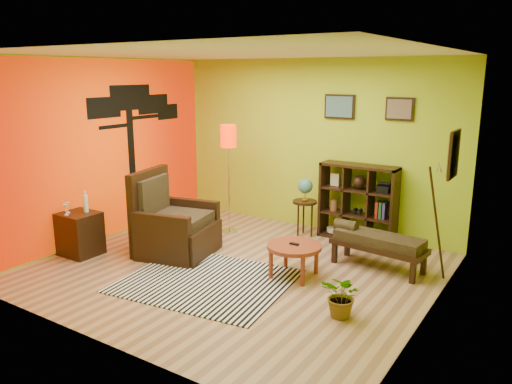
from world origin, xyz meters
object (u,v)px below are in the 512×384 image
Objects in this scene: floor_lamp at (229,146)px; cube_shelf at (359,203)px; coffee_table at (294,249)px; armchair at (173,229)px; side_cabinet at (80,233)px; globe_table at (305,193)px; bench at (376,241)px; potted_plant at (343,300)px.

cube_shelf is (1.92, 0.77, -0.83)m from floor_lamp.
coffee_table is 0.58× the size of armchair.
floor_lamp reaches higher than armchair.
floor_lamp is (1.19, 2.02, 1.12)m from side_cabinet.
globe_table is (-0.66, 1.56, 0.34)m from coffee_table.
coffee_table is 2.33m from floor_lamp.
cube_shelf is at bearing 85.74° from coffee_table.
coffee_table is 1.73m from globe_table.
side_cabinet is at bearing -154.17° from bench.
globe_table reaches higher than potted_plant.
floor_lamp reaches higher than side_cabinet.
coffee_table is 0.54× the size of bench.
armchair is 2.92m from potted_plant.
armchair is 2.17m from globe_table.
globe_table is 1.93× the size of potted_plant.
side_cabinet is 3.96m from potted_plant.
potted_plant is at bearing -82.86° from bench.
floor_lamp is 1.88× the size of globe_table.
cube_shelf reaches higher than potted_plant.
globe_table is 0.72× the size of bench.
side_cabinet is 0.53× the size of floor_lamp.
armchair is at bearing 35.88° from side_cabinet.
armchair reaches higher than bench.
floor_lamp is (0.12, 1.24, 1.07)m from armchair.
cube_shelf is 1.19m from bench.
side_cabinet is at bearing -132.54° from globe_table.
potted_plant is at bearing 4.06° from side_cabinet.
floor_lamp reaches higher than cube_shelf.
potted_plant is at bearing -71.58° from cube_shelf.
coffee_table is 0.58× the size of cube_shelf.
cube_shelf is at bearing 41.90° from side_cabinet.
coffee_table is 1.85m from cube_shelf.
floor_lamp is 3.49m from potted_plant.
globe_table is at bearing 113.03° from coffee_table.
armchair is 1.29× the size of globe_table.
coffee_table reaches higher than potted_plant.
side_cabinet is 1.92× the size of potted_plant.
armchair is 1.33m from side_cabinet.
globe_table is 0.79× the size of cube_shelf.
bench is at bearing -26.04° from globe_table.
globe_table reaches higher than coffee_table.
cube_shelf is at bearing 21.90° from floor_lamp.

